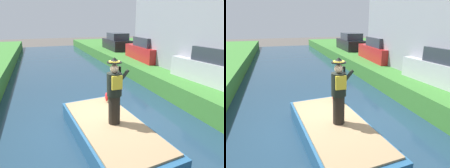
# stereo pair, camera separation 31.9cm
# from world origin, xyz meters

# --- Properties ---
(ground_plane) EXTENTS (80.00, 80.00, 0.00)m
(ground_plane) POSITION_xyz_m (0.00, 0.00, 0.00)
(ground_plane) COLOR #4C4742
(canal_water) EXTENTS (6.84, 48.00, 0.10)m
(canal_water) POSITION_xyz_m (0.00, 0.00, 0.05)
(canal_water) COLOR #1E384C
(canal_water) RESTS_ON ground
(boat) EXTENTS (2.14, 4.33, 0.61)m
(boat) POSITION_xyz_m (0.00, -0.76, 0.40)
(boat) COLOR #23517A
(boat) RESTS_ON canal_water
(person_pirate) EXTENTS (0.61, 0.42, 1.85)m
(person_pirate) POSITION_xyz_m (0.11, -0.80, 1.64)
(person_pirate) COLOR black
(person_pirate) RESTS_ON boat
(parrot_plush) EXTENTS (0.36, 0.35, 0.57)m
(parrot_plush) POSITION_xyz_m (0.53, 0.68, 0.95)
(parrot_plush) COLOR green
(parrot_plush) RESTS_ON boat
(parked_car_red) EXTENTS (1.96, 4.10, 1.50)m
(parked_car_red) POSITION_xyz_m (5.41, 6.47, 1.56)
(parked_car_red) COLOR red
(parked_car_red) RESTS_ON grass_bank_far
(parked_car_dark) EXTENTS (1.87, 4.07, 1.50)m
(parked_car_dark) POSITION_xyz_m (5.41, 12.09, 1.56)
(parked_car_dark) COLOR black
(parked_car_dark) RESTS_ON grass_bank_far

